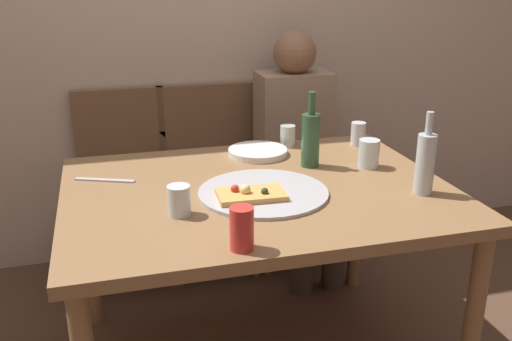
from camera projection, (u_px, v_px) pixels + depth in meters
back_wall at (198, 0)px, 2.79m from camera, size 6.00×0.10×2.60m
dining_table at (258, 208)px, 2.01m from camera, size 1.33×1.01×0.73m
pizza_tray at (264, 192)px, 1.92m from camera, size 0.44×0.44×0.01m
pizza_slice_last at (250, 194)px, 1.86m from camera, size 0.22×0.14×0.05m
wine_bottle at (311, 138)px, 2.16m from camera, size 0.07×0.07×0.29m
beer_bottle at (425, 162)px, 1.89m from camera, size 0.06×0.06×0.28m
tumbler_near at (369, 154)px, 2.16m from camera, size 0.08×0.08×0.11m
tumbler_far at (179, 200)px, 1.74m from camera, size 0.07×0.07×0.10m
wine_glass at (358, 134)px, 2.43m from camera, size 0.06×0.06×0.10m
short_glass at (288, 136)px, 2.42m from camera, size 0.06×0.06×0.09m
soda_can at (242, 228)px, 1.53m from camera, size 0.07×0.07×0.12m
plate_stack at (258, 152)px, 2.32m from camera, size 0.24×0.24×0.03m
table_knife at (105, 180)px, 2.04m from camera, size 0.21×0.10×0.01m
chair_left at (124, 172)px, 2.77m from camera, size 0.44×0.44×0.90m
chair_middle at (207, 165)px, 2.87m from camera, size 0.44×0.44×0.90m
chair_right at (289, 157)px, 2.98m from camera, size 0.44×0.44×0.90m
guest_in_sweater at (299, 142)px, 2.80m from camera, size 0.36×0.56×1.17m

